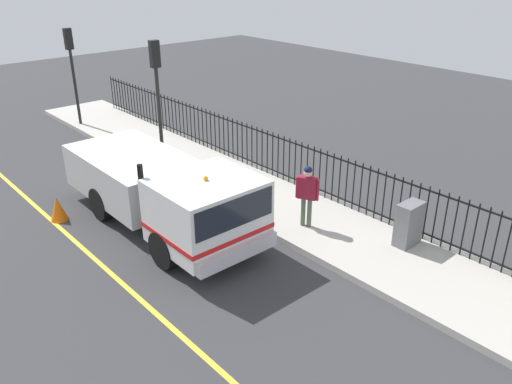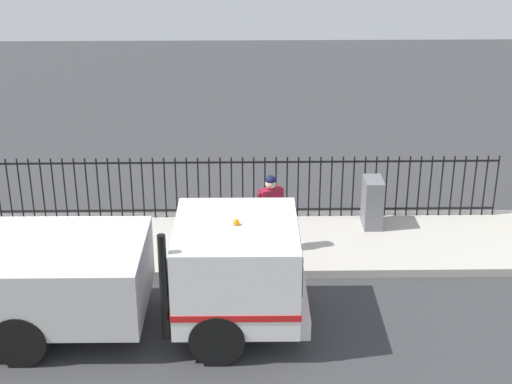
{
  "view_description": "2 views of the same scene",
  "coord_description": "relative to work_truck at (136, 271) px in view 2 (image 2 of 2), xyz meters",
  "views": [
    {
      "loc": [
        -6.65,
        -12.88,
        6.93
      ],
      "look_at": [
        1.11,
        -4.12,
        1.52
      ],
      "focal_mm": 36.23,
      "sensor_mm": 36.0,
      "label": 1
    },
    {
      "loc": [
        -12.32,
        -3.9,
        7.84
      ],
      "look_at": [
        2.13,
        -4.17,
        1.75
      ],
      "focal_mm": 54.09,
      "sensor_mm": 36.0,
      "label": 2
    }
  ],
  "objects": [
    {
      "name": "worker_standing",
      "position": [
        2.76,
        -2.5,
        0.05
      ],
      "size": [
        0.42,
        0.58,
        1.74
      ],
      "rotation": [
        0.0,
        0.0,
        2.05
      ],
      "color": "maroon",
      "rests_on": "sidewalk_slab"
    },
    {
      "name": "work_truck",
      "position": [
        0.0,
        0.0,
        0.0
      ],
      "size": [
        2.49,
        6.98,
        2.41
      ],
      "rotation": [
        0.0,
        0.0,
        3.13
      ],
      "color": "white",
      "rests_on": "ground"
    },
    {
      "name": "ground_plane",
      "position": [
        0.15,
        1.98,
        -1.2
      ],
      "size": [
        51.07,
        51.07,
        0.0
      ],
      "primitive_type": "plane",
      "color": "#38383A",
      "rests_on": "ground"
    },
    {
      "name": "sidewalk_slab",
      "position": [
        3.27,
        1.98,
        -1.11
      ],
      "size": [
        2.95,
        23.22,
        0.18
      ],
      "primitive_type": "cube",
      "color": "#B7B2A8",
      "rests_on": "ground"
    },
    {
      "name": "iron_fence",
      "position": [
        4.5,
        1.98,
        -0.26
      ],
      "size": [
        0.04,
        19.77,
        1.5
      ],
      "color": "black",
      "rests_on": "sidewalk_slab"
    },
    {
      "name": "utility_cabinet",
      "position": [
        3.97,
        -4.89,
        -0.45
      ],
      "size": [
        0.71,
        0.42,
        1.15
      ],
      "primitive_type": "cube",
      "color": "slate",
      "rests_on": "sidewalk_slab"
    }
  ]
}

